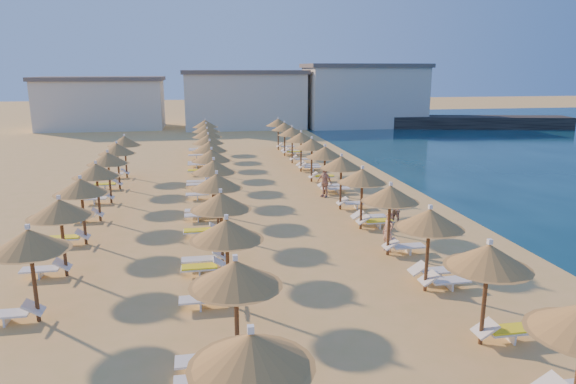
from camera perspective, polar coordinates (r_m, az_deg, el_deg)
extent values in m
plane|color=tan|center=(22.78, -0.55, -5.60)|extent=(220.00, 220.00, 0.00)
cube|color=black|center=(70.26, 17.58, 7.43)|extent=(30.16, 10.30, 1.50)
cube|color=beige|center=(70.26, -19.93, 9.09)|extent=(15.00, 8.00, 6.00)
cube|color=#59514C|center=(70.12, -20.14, 11.74)|extent=(15.60, 8.48, 0.50)
cube|color=beige|center=(67.34, -4.88, 10.02)|extent=(15.00, 8.00, 6.80)
cube|color=#59514C|center=(67.22, -4.94, 13.13)|extent=(15.60, 8.48, 0.50)
cube|color=beige|center=(69.25, 8.40, 10.36)|extent=(15.00, 8.00, 7.60)
cube|color=#59514C|center=(69.16, 8.52, 13.71)|extent=(15.60, 8.48, 0.50)
cylinder|color=brown|center=(15.30, 20.95, -11.35)|extent=(0.12, 0.12, 2.53)
cone|color=#905D29|center=(14.81, 21.39, -6.62)|extent=(2.17, 2.17, 0.66)
cone|color=#905D29|center=(14.90, 21.30, -7.59)|extent=(2.34, 2.34, 0.12)
cube|color=white|center=(14.68, 21.52, -5.15)|extent=(0.12, 0.12, 0.14)
cylinder|color=brown|center=(18.19, 15.20, -6.90)|extent=(0.12, 0.12, 2.53)
cone|color=#905D29|center=(17.78, 15.46, -2.85)|extent=(2.17, 2.17, 0.66)
cone|color=#905D29|center=(17.86, 15.41, -3.67)|extent=(2.34, 2.34, 0.12)
cube|color=white|center=(17.68, 15.55, -1.60)|extent=(0.12, 0.12, 0.14)
cylinder|color=brown|center=(21.30, 11.14, -3.67)|extent=(0.12, 0.12, 2.53)
cone|color=#905D29|center=(20.94, 11.31, -0.16)|extent=(2.17, 2.17, 0.66)
cone|color=#905D29|center=(21.01, 11.27, -0.87)|extent=(2.34, 2.34, 0.12)
cube|color=white|center=(20.86, 11.36, 0.90)|extent=(0.12, 0.12, 0.14)
cylinder|color=brown|center=(24.53, 8.16, -1.26)|extent=(0.12, 0.12, 2.53)
cone|color=#905D29|center=(24.22, 8.26, 1.81)|extent=(2.17, 2.17, 0.66)
cone|color=#905D29|center=(24.28, 8.24, 1.19)|extent=(2.34, 2.34, 0.12)
cube|color=white|center=(24.15, 8.29, 2.74)|extent=(0.12, 0.12, 0.14)
cylinder|color=brown|center=(27.84, 5.88, 0.59)|extent=(0.12, 0.12, 2.53)
cone|color=#905D29|center=(27.58, 5.94, 3.30)|extent=(2.17, 2.17, 0.66)
cone|color=#905D29|center=(27.62, 5.93, 2.75)|extent=(2.34, 2.34, 0.12)
cube|color=white|center=(27.51, 5.96, 4.12)|extent=(0.12, 0.12, 0.14)
cylinder|color=brown|center=(31.22, 4.08, 2.04)|extent=(0.12, 0.12, 2.53)
cone|color=#905D29|center=(30.98, 4.13, 4.47)|extent=(2.17, 2.17, 0.66)
cone|color=#905D29|center=(31.02, 4.12, 3.98)|extent=(2.34, 2.34, 0.12)
cube|color=white|center=(30.92, 4.14, 5.20)|extent=(0.12, 0.12, 0.14)
cylinder|color=brown|center=(34.63, 2.64, 3.20)|extent=(0.12, 0.12, 2.53)
cone|color=#905D29|center=(34.42, 2.67, 5.40)|extent=(2.17, 2.17, 0.66)
cone|color=#905D29|center=(34.45, 2.66, 4.95)|extent=(2.34, 2.34, 0.12)
cube|color=white|center=(34.36, 2.67, 6.05)|extent=(0.12, 0.12, 0.14)
cylinder|color=brown|center=(38.07, 1.46, 4.15)|extent=(0.12, 0.12, 2.53)
cone|color=#905D29|center=(37.88, 1.47, 6.15)|extent=(2.17, 2.17, 0.66)
cone|color=#905D29|center=(37.91, 1.47, 5.75)|extent=(2.34, 2.34, 0.12)
cube|color=white|center=(37.83, 1.47, 6.75)|extent=(0.12, 0.12, 0.14)
cylinder|color=brown|center=(41.54, 0.47, 4.94)|extent=(0.12, 0.12, 2.53)
cone|color=#905D29|center=(41.36, 0.47, 6.78)|extent=(2.17, 2.17, 0.66)
cone|color=#905D29|center=(41.39, 0.47, 6.41)|extent=(2.34, 2.34, 0.12)
cube|color=white|center=(41.32, 0.47, 7.33)|extent=(0.12, 0.12, 0.14)
cylinder|color=brown|center=(45.02, -0.37, 5.61)|extent=(0.12, 0.12, 2.53)
cone|color=#905D29|center=(44.86, -0.38, 7.31)|extent=(2.17, 2.17, 0.66)
cone|color=#905D29|center=(44.89, -0.37, 6.97)|extent=(2.34, 2.34, 0.12)
cube|color=white|center=(44.82, -0.38, 7.82)|extent=(0.12, 0.12, 0.14)
cylinder|color=brown|center=(48.52, -1.09, 6.19)|extent=(0.12, 0.12, 2.53)
cone|color=#905D29|center=(48.37, -1.10, 7.76)|extent=(2.17, 2.17, 0.66)
cone|color=#905D29|center=(48.39, -1.10, 7.44)|extent=(2.34, 2.34, 0.12)
cube|color=white|center=(48.33, -1.10, 8.23)|extent=(0.12, 0.12, 0.14)
cone|color=#905D29|center=(9.56, -4.13, -17.08)|extent=(2.17, 2.17, 0.66)
cone|color=#905D29|center=(9.70, -4.10, -18.44)|extent=(2.34, 2.34, 0.12)
cube|color=white|center=(9.37, -4.17, -14.98)|extent=(0.12, 0.12, 0.14)
cylinder|color=brown|center=(13.33, -5.71, -14.28)|extent=(0.12, 0.12, 2.53)
cone|color=#905D29|center=(12.76, -5.86, -8.95)|extent=(2.17, 2.17, 0.66)
cone|color=#905D29|center=(12.87, -5.83, -10.05)|extent=(2.34, 2.34, 0.12)
cube|color=white|center=(12.61, -5.90, -7.27)|extent=(0.12, 0.12, 0.14)
cylinder|color=brown|center=(16.57, -6.71, -8.55)|extent=(0.12, 0.12, 2.53)
cone|color=#905D29|center=(16.12, -6.84, -4.13)|extent=(2.17, 2.17, 0.66)
cone|color=#905D29|center=(16.20, -6.81, -5.03)|extent=(2.34, 2.34, 0.12)
cube|color=white|center=(16.00, -6.88, -2.77)|extent=(0.12, 0.12, 0.14)
cylinder|color=brown|center=(19.93, -7.36, -4.72)|extent=(0.12, 0.12, 2.53)
cone|color=#905D29|center=(19.55, -7.47, -0.99)|extent=(2.17, 2.17, 0.66)
cone|color=#905D29|center=(19.62, -7.45, -1.75)|extent=(2.34, 2.34, 0.12)
cube|color=white|center=(19.46, -7.51, 0.15)|extent=(0.12, 0.12, 0.14)
cylinder|color=brown|center=(23.35, -7.81, -2.00)|extent=(0.12, 0.12, 2.53)
cone|color=#905D29|center=(23.03, -7.92, 1.21)|extent=(2.17, 2.17, 0.66)
cone|color=#905D29|center=(23.09, -7.90, 0.56)|extent=(2.34, 2.34, 0.12)
cube|color=white|center=(22.95, -7.95, 2.18)|extent=(0.12, 0.12, 0.14)
cylinder|color=brown|center=(26.81, -8.15, 0.01)|extent=(0.12, 0.12, 2.53)
cone|color=#905D29|center=(26.53, -8.24, 2.83)|extent=(2.17, 2.17, 0.66)
cone|color=#905D29|center=(26.58, -8.22, 2.26)|extent=(2.34, 2.34, 0.12)
cube|color=white|center=(26.46, -8.27, 3.68)|extent=(0.12, 0.12, 0.14)
cylinder|color=brown|center=(30.30, -8.41, 1.57)|extent=(0.12, 0.12, 2.53)
cone|color=#905D29|center=(30.05, -8.49, 4.07)|extent=(2.17, 2.17, 0.66)
cone|color=#905D29|center=(30.10, -8.48, 3.57)|extent=(2.34, 2.34, 0.12)
cube|color=white|center=(29.99, -8.52, 4.82)|extent=(0.12, 0.12, 0.14)
cylinder|color=brown|center=(33.81, -8.61, 2.81)|extent=(0.12, 0.12, 2.53)
cone|color=#905D29|center=(33.59, -8.69, 5.05)|extent=(2.17, 2.17, 0.66)
cone|color=#905D29|center=(33.63, -8.68, 4.60)|extent=(2.34, 2.34, 0.12)
cube|color=white|center=(33.53, -8.72, 5.73)|extent=(0.12, 0.12, 0.14)
cylinder|color=brown|center=(37.33, -8.78, 3.81)|extent=(0.12, 0.12, 2.53)
cone|color=#905D29|center=(37.13, -8.85, 5.85)|extent=(2.17, 2.17, 0.66)
cone|color=#905D29|center=(37.16, -8.84, 5.44)|extent=(2.34, 2.34, 0.12)
cube|color=white|center=(37.08, -8.88, 6.46)|extent=(0.12, 0.12, 0.14)
cylinder|color=brown|center=(40.86, -8.92, 4.64)|extent=(0.12, 0.12, 2.53)
cone|color=#905D29|center=(40.67, -8.99, 6.50)|extent=(2.17, 2.17, 0.66)
cone|color=#905D29|center=(40.71, -8.97, 6.13)|extent=(2.34, 2.34, 0.12)
cube|color=white|center=(40.63, -9.01, 7.06)|extent=(0.12, 0.12, 0.14)
cylinder|color=brown|center=(44.39, -9.04, 5.33)|extent=(0.12, 0.12, 2.53)
cone|color=#905D29|center=(44.22, -9.10, 7.05)|extent=(2.17, 2.17, 0.66)
cone|color=#905D29|center=(44.26, -9.09, 6.71)|extent=(2.34, 2.34, 0.12)
cube|color=white|center=(44.18, -9.12, 7.57)|extent=(0.12, 0.12, 0.14)
cylinder|color=brown|center=(47.93, -9.14, 5.93)|extent=(0.12, 0.12, 2.53)
cone|color=#905D29|center=(47.78, -9.20, 7.52)|extent=(2.17, 2.17, 0.66)
cone|color=#905D29|center=(47.81, -9.18, 7.20)|extent=(2.34, 2.34, 0.12)
cube|color=white|center=(47.74, -9.21, 8.00)|extent=(0.12, 0.12, 0.14)
cylinder|color=brown|center=(17.28, -26.35, -8.99)|extent=(0.12, 0.12, 2.53)
cone|color=#905D29|center=(16.84, -26.83, -4.76)|extent=(2.17, 2.17, 0.66)
cone|color=#905D29|center=(16.92, -26.73, -5.62)|extent=(2.34, 2.34, 0.12)
cube|color=white|center=(16.73, -26.97, -3.46)|extent=(0.12, 0.12, 0.14)
cylinder|color=brown|center=(20.52, -23.67, -5.25)|extent=(0.12, 0.12, 2.53)
cone|color=#905D29|center=(20.16, -24.03, -1.63)|extent=(2.17, 2.17, 0.66)
cone|color=#905D29|center=(20.22, -23.96, -2.37)|extent=(2.34, 2.34, 0.12)
cube|color=white|center=(20.06, -24.14, -0.53)|extent=(0.12, 0.12, 0.14)
cylinder|color=brown|center=(23.86, -21.75, -2.53)|extent=(0.12, 0.12, 2.53)
cone|color=#905D29|center=(23.54, -22.04, 0.61)|extent=(2.17, 2.17, 0.66)
cone|color=#905D29|center=(23.60, -21.98, -0.03)|extent=(2.34, 2.34, 0.12)
cube|color=white|center=(23.46, -22.12, 1.56)|extent=(0.12, 0.12, 0.14)
cylinder|color=brown|center=(27.25, -20.31, -0.48)|extent=(0.12, 0.12, 2.53)
cone|color=#905D29|center=(26.98, -20.54, 2.28)|extent=(2.17, 2.17, 0.66)
cone|color=#905D29|center=(27.03, -20.50, 1.72)|extent=(2.34, 2.34, 0.12)
cube|color=white|center=(26.91, -20.61, 3.11)|extent=(0.12, 0.12, 0.14)
cylinder|color=brown|center=(30.69, -19.20, 1.11)|extent=(0.12, 0.12, 2.53)
cone|color=#905D29|center=(30.45, -19.39, 3.57)|extent=(2.17, 2.17, 0.66)
cone|color=#905D29|center=(30.49, -19.35, 3.08)|extent=(2.34, 2.34, 0.12)
cube|color=white|center=(30.39, -19.45, 4.31)|extent=(0.12, 0.12, 0.14)
cylinder|color=brown|center=(34.16, -18.30, 2.38)|extent=(0.12, 0.12, 2.53)
cone|color=#905D29|center=(33.94, -18.47, 4.60)|extent=(2.17, 2.17, 0.66)
cone|color=#905D29|center=(33.98, -18.44, 4.15)|extent=(2.34, 2.34, 0.12)
cube|color=white|center=(33.89, -18.52, 5.27)|extent=(0.12, 0.12, 0.14)
cylinder|color=brown|center=(37.65, -17.57, 3.41)|extent=(0.12, 0.12, 2.53)
cone|color=#905D29|center=(37.45, -17.72, 5.43)|extent=(2.17, 2.17, 0.66)
cone|color=#905D29|center=(37.48, -17.69, 5.03)|extent=(2.34, 2.34, 0.12)
cube|color=white|center=(37.40, -17.76, 6.04)|extent=(0.12, 0.12, 0.14)
cube|color=white|center=(16.16, 23.49, -13.93)|extent=(1.35, 0.59, 0.06)
cube|color=white|center=(16.23, 23.43, -14.44)|extent=(0.06, 0.53, 0.32)
cube|color=white|center=(15.69, 21.05, -13.96)|extent=(0.58, 0.59, 0.40)
cube|color=#FFF11A|center=(16.13, 23.51, -13.76)|extent=(1.29, 0.54, 0.05)
cube|color=white|center=(13.77, -9.54, -17.94)|extent=(1.35, 0.59, 0.06)
cube|color=white|center=(13.85, -9.52, -18.50)|extent=(0.06, 0.53, 0.32)
cube|color=white|center=(13.72, -6.11, -17.28)|extent=(0.58, 0.59, 0.40)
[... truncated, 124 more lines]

